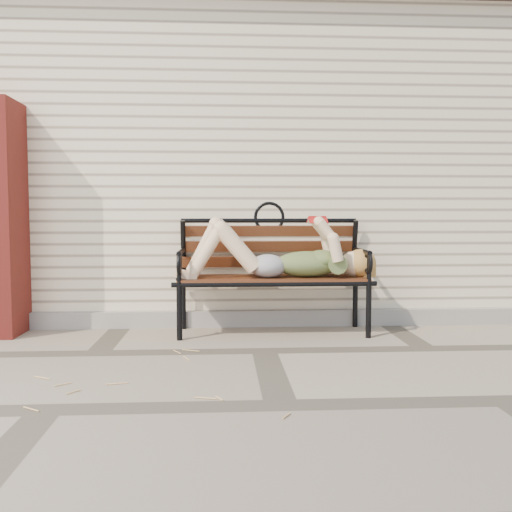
{
  "coord_description": "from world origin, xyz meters",
  "views": [
    {
      "loc": [
        -0.32,
        -4.25,
        1.02
      ],
      "look_at": [
        -0.04,
        0.42,
        0.69
      ],
      "focal_mm": 40.0,
      "sensor_mm": 36.0,
      "label": 1
    }
  ],
  "objects": [
    {
      "name": "house_wall",
      "position": [
        0.0,
        3.0,
        1.5
      ],
      "size": [
        8.0,
        4.0,
        3.0
      ],
      "primitive_type": "cube",
      "color": "#F7E6C1",
      "rests_on": "ground"
    },
    {
      "name": "house_roof",
      "position": [
        0.0,
        3.0,
        3.15
      ],
      "size": [
        8.3,
        4.3,
        0.3
      ],
      "primitive_type": "cube",
      "color": "#4E3B37",
      "rests_on": "house_wall"
    },
    {
      "name": "foundation_strip",
      "position": [
        0.0,
        0.97,
        0.07
      ],
      "size": [
        8.0,
        0.1,
        0.15
      ],
      "primitive_type": "cube",
      "color": "gray",
      "rests_on": "ground"
    },
    {
      "name": "reading_woman",
      "position": [
        0.13,
        0.62,
        0.69
      ],
      "size": [
        1.69,
        0.38,
        0.53
      ],
      "color": "#093C45",
      "rests_on": "ground"
    },
    {
      "name": "straw_scatter",
      "position": [
        -1.26,
        -0.62,
        0.01
      ],
      "size": [
        2.95,
        1.71,
        0.01
      ],
      "color": "#E5B76F",
      "rests_on": "ground"
    },
    {
      "name": "ground",
      "position": [
        0.0,
        0.0,
        0.0
      ],
      "size": [
        80.0,
        80.0,
        0.0
      ],
      "primitive_type": "plane",
      "color": "gray",
      "rests_on": "ground"
    },
    {
      "name": "garden_bench",
      "position": [
        0.12,
        0.77,
        0.65
      ],
      "size": [
        1.79,
        0.71,
        1.16
      ],
      "color": "black",
      "rests_on": "ground"
    }
  ]
}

